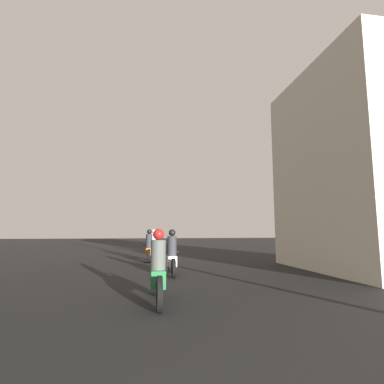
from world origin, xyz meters
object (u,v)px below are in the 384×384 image
at_px(motorcycle_green, 158,273).
at_px(building_right_near, 358,169).
at_px(motorcycle_white, 172,256).
at_px(motorcycle_orange, 149,249).
at_px(motorcycle_silver, 153,244).

relative_size(motorcycle_green, building_right_near, 0.27).
bearing_deg(building_right_near, motorcycle_green, -154.30).
height_order(motorcycle_white, motorcycle_orange, motorcycle_orange).
bearing_deg(motorcycle_silver, motorcycle_white, -85.53).
bearing_deg(motorcycle_white, building_right_near, -10.07).
bearing_deg(motorcycle_orange, building_right_near, -34.17).
bearing_deg(building_right_near, motorcycle_white, 179.41).
relative_size(motorcycle_green, motorcycle_silver, 1.04).
relative_size(motorcycle_green, motorcycle_orange, 1.03).
xyz_separation_m(motorcycle_green, motorcycle_white, (0.66, 3.95, -0.00)).
distance_m(motorcycle_green, building_right_near, 9.54).
height_order(motorcycle_silver, building_right_near, building_right_near).
distance_m(motorcycle_silver, building_right_near, 12.87).
xyz_separation_m(motorcycle_silver, building_right_near, (7.71, -9.76, 3.31)).
xyz_separation_m(motorcycle_green, building_right_near, (8.05, 3.88, 3.33)).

